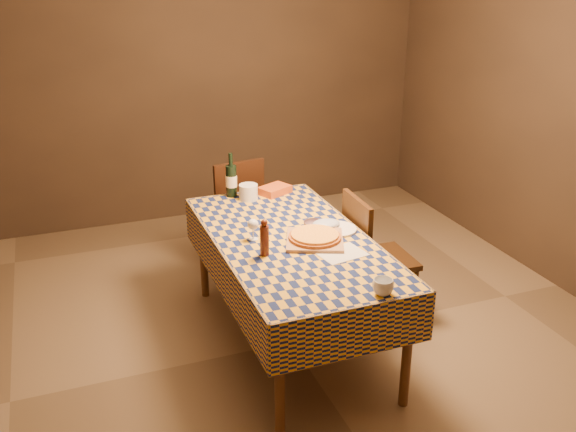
{
  "coord_description": "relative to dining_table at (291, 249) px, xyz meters",
  "views": [
    {
      "loc": [
        -1.32,
        -3.43,
        2.43
      ],
      "look_at": [
        0.0,
        0.05,
        0.9
      ],
      "focal_mm": 40.0,
      "sensor_mm": 36.0,
      "label": 1
    }
  ],
  "objects": [
    {
      "name": "white_plate",
      "position": [
        0.32,
        0.01,
        0.08
      ],
      "size": [
        0.3,
        0.3,
        0.01
      ],
      "primitive_type": "cylinder",
      "rotation": [
        0.0,
        0.0,
        -0.2
      ],
      "color": "white",
      "rests_on": "dining_table"
    },
    {
      "name": "flour_bag",
      "position": [
        0.27,
        0.07,
        0.1
      ],
      "size": [
        0.2,
        0.16,
        0.05
      ],
      "primitive_type": "ellipsoid",
      "rotation": [
        0.0,
        0.0,
        0.13
      ],
      "color": "#A3B3D1",
      "rests_on": "dining_table"
    },
    {
      "name": "chair_far",
      "position": [
        -0.01,
        1.26,
        -0.17
      ],
      "size": [
        0.48,
        0.48,
        0.93
      ],
      "color": "black",
      "rests_on": "ground"
    },
    {
      "name": "room",
      "position": [
        0.0,
        0.0,
        0.66
      ],
      "size": [
        5.0,
        5.1,
        2.7
      ],
      "color": "brown",
      "rests_on": "ground"
    },
    {
      "name": "wine_glass",
      "position": [
        -0.23,
        0.06,
        0.17
      ],
      "size": [
        0.07,
        0.07,
        0.14
      ],
      "color": "white",
      "rests_on": "dining_table"
    },
    {
      "name": "pizza",
      "position": [
        0.12,
        -0.1,
        0.11
      ],
      "size": [
        0.43,
        0.43,
        0.03
      ],
      "color": "#9A4B19",
      "rests_on": "cutting_board"
    },
    {
      "name": "chair_right",
      "position": [
        0.63,
        0.1,
        -0.17
      ],
      "size": [
        0.44,
        0.44,
        0.93
      ],
      "color": "black",
      "rests_on": "ground"
    },
    {
      "name": "takeout_container",
      "position": [
        0.18,
        0.8,
        0.1
      ],
      "size": [
        0.27,
        0.23,
        0.06
      ],
      "primitive_type": "cube",
      "rotation": [
        0.0,
        0.0,
        0.42
      ],
      "color": "#BC4C18",
      "rests_on": "dining_table"
    },
    {
      "name": "tumbler",
      "position": [
        0.19,
        -0.84,
        0.12
      ],
      "size": [
        0.14,
        0.14,
        0.09
      ],
      "primitive_type": "imported",
      "rotation": [
        0.0,
        0.0,
        0.24
      ],
      "color": "silver",
      "rests_on": "dining_table"
    },
    {
      "name": "bowl",
      "position": [
        0.2,
        0.1,
        0.1
      ],
      "size": [
        0.16,
        0.16,
        0.04
      ],
      "primitive_type": "imported",
      "rotation": [
        0.0,
        0.0,
        -0.22
      ],
      "color": "#5F464F",
      "rests_on": "dining_table"
    },
    {
      "name": "dining_table",
      "position": [
        0.0,
        0.0,
        0.0
      ],
      "size": [
        0.94,
        1.84,
        0.77
      ],
      "color": "brown",
      "rests_on": "ground"
    },
    {
      "name": "flour_patch",
      "position": [
        0.2,
        -0.32,
        0.08
      ],
      "size": [
        0.3,
        0.25,
        0.0
      ],
      "primitive_type": "cube",
      "rotation": [
        0.0,
        0.0,
        0.17
      ],
      "color": "silver",
      "rests_on": "dining_table"
    },
    {
      "name": "deli_tub",
      "position": [
        -0.04,
        0.75,
        0.13
      ],
      "size": [
        0.18,
        0.18,
        0.11
      ],
      "primitive_type": "cylinder",
      "rotation": [
        0.0,
        0.0,
        -0.41
      ],
      "color": "silver",
      "rests_on": "dining_table"
    },
    {
      "name": "wine_bottle",
      "position": [
        -0.14,
        0.86,
        0.2
      ],
      "size": [
        0.1,
        0.1,
        0.33
      ],
      "color": "black",
      "rests_on": "dining_table"
    },
    {
      "name": "pepper_mill",
      "position": [
        -0.23,
        -0.17,
        0.18
      ],
      "size": [
        0.06,
        0.06,
        0.23
      ],
      "color": "#4A1C11",
      "rests_on": "dining_table"
    },
    {
      "name": "cutting_board",
      "position": [
        0.12,
        -0.1,
        0.09
      ],
      "size": [
        0.45,
        0.45,
        0.02
      ],
      "primitive_type": "cube",
      "rotation": [
        0.0,
        0.0,
        -0.39
      ],
      "color": "#A06F4B",
      "rests_on": "dining_table"
    }
  ]
}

